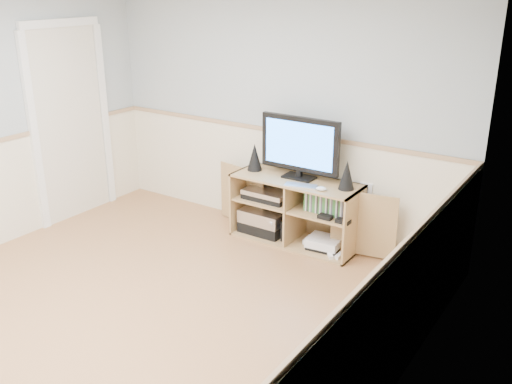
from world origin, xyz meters
TOP-DOWN VIEW (x-y plane):
  - room at (-0.06, 0.12)m, footprint 4.04×4.54m
  - media_cabinet at (0.39, 2.04)m, footprint 1.98×0.47m
  - monitor at (0.39, 2.03)m, footprint 0.81×0.18m
  - speaker_left at (-0.11, 2.00)m, footprint 0.15×0.15m
  - speaker_right at (0.90, 2.00)m, footprint 0.15×0.15m
  - keyboard at (0.51, 1.84)m, footprint 0.32×0.19m
  - mouse at (0.72, 1.84)m, footprint 0.11×0.09m
  - av_components at (0.05, 1.98)m, footprint 0.53×0.34m
  - game_consoles at (0.71, 1.97)m, footprint 0.45×0.30m
  - game_cases at (0.72, 1.96)m, footprint 0.41×0.14m
  - wall_outlet at (1.00, 2.23)m, footprint 0.12×0.03m

SIDE VIEW (x-z plane):
  - game_consoles at x=0.71m, z-range 0.02..0.13m
  - av_components at x=0.05m, z-range -0.01..0.45m
  - media_cabinet at x=0.39m, z-range 0.01..0.66m
  - game_cases at x=0.72m, z-range 0.39..0.58m
  - wall_outlet at x=1.00m, z-range 0.54..0.66m
  - keyboard at x=0.51m, z-range 0.65..0.66m
  - mouse at x=0.72m, z-range 0.65..0.69m
  - speaker_right at x=0.90m, z-range 0.65..0.92m
  - speaker_left at x=-0.11m, z-range 0.65..0.92m
  - monitor at x=0.39m, z-range 0.67..1.27m
  - room at x=-0.06m, z-range -0.05..2.49m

